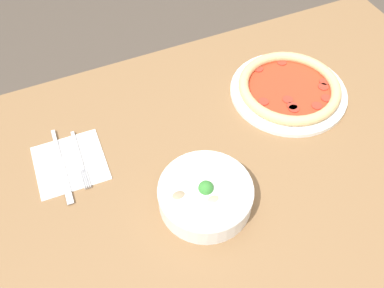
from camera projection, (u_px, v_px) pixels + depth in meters
The scene contains 7 objects.
ground_plane at pixel (233, 268), 1.62m from camera, with size 8.00×8.00×0.00m, color #4C4238.
dining_table at pixel (252, 169), 1.11m from camera, with size 1.24×0.82×0.76m.
pizza at pixel (289, 89), 1.11m from camera, with size 0.30×0.30×0.04m.
bowl at pixel (205, 194), 0.89m from camera, with size 0.20×0.20×0.07m.
napkin at pixel (70, 163), 0.98m from camera, with size 0.16×0.16×0.00m.
fork at pixel (80, 158), 0.98m from camera, with size 0.02×0.17×0.00m.
knife at pixel (61, 162), 0.98m from camera, with size 0.02×0.22×0.01m.
Camera 1 is at (0.40, 0.52, 1.56)m, focal length 40.00 mm.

